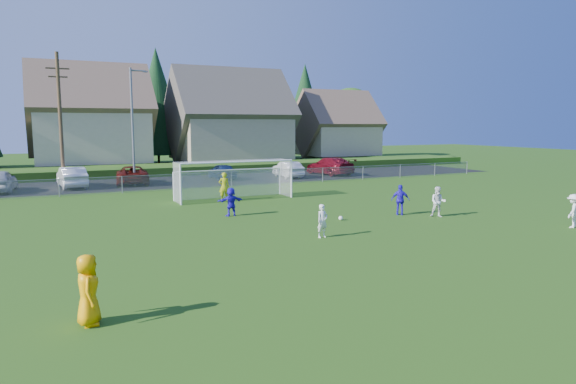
% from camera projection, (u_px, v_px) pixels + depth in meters
% --- Properties ---
extents(ground, '(160.00, 160.00, 0.00)m').
position_uv_depth(ground, '(384.00, 256.00, 18.61)').
color(ground, '#193D0C').
rests_on(ground, ground).
extents(asphalt_lot, '(60.00, 60.00, 0.00)m').
position_uv_depth(asphalt_lot, '(187.00, 181.00, 43.13)').
color(asphalt_lot, black).
rests_on(asphalt_lot, ground).
extents(grass_embankment, '(70.00, 6.00, 0.80)m').
position_uv_depth(grass_embankment, '(167.00, 169.00, 49.76)').
color(grass_embankment, '#1E420F').
rests_on(grass_embankment, ground).
extents(soccer_ball, '(0.22, 0.22, 0.22)m').
position_uv_depth(soccer_ball, '(341.00, 218.00, 25.55)').
color(soccer_ball, white).
rests_on(soccer_ball, ground).
extents(referee, '(0.61, 0.88, 1.72)m').
position_uv_depth(referee, '(88.00, 290.00, 12.13)').
color(referee, '#FFA305').
rests_on(referee, ground).
extents(player_white_a, '(0.57, 0.43, 1.42)m').
position_uv_depth(player_white_a, '(322.00, 221.00, 21.59)').
color(player_white_a, white).
rests_on(player_white_a, ground).
extents(player_white_b, '(0.97, 0.95, 1.58)m').
position_uv_depth(player_white_b, '(438.00, 202.00, 26.40)').
color(player_white_b, white).
rests_on(player_white_b, ground).
extents(player_white_c, '(1.15, 0.90, 1.57)m').
position_uv_depth(player_white_c, '(573.00, 211.00, 23.66)').
color(player_white_c, white).
rests_on(player_white_c, ground).
extents(player_blue_a, '(0.99, 0.87, 1.60)m').
position_uv_depth(player_blue_a, '(400.00, 200.00, 26.98)').
color(player_blue_a, '#2815CC').
rests_on(player_blue_a, ground).
extents(player_blue_b, '(1.41, 0.50, 1.50)m').
position_uv_depth(player_blue_b, '(231.00, 202.00, 26.70)').
color(player_blue_b, '#2815CC').
rests_on(player_blue_b, ground).
extents(goalkeeper, '(0.73, 0.56, 1.79)m').
position_uv_depth(goalkeeper, '(224.00, 187.00, 31.97)').
color(goalkeeper, yellow).
rests_on(goalkeeper, ground).
extents(car_b, '(2.05, 4.91, 1.58)m').
position_uv_depth(car_b, '(72.00, 177.00, 38.68)').
color(car_b, silver).
rests_on(car_b, ground).
extents(car_c, '(3.12, 5.54, 1.46)m').
position_uv_depth(car_c, '(132.00, 175.00, 41.04)').
color(car_c, '#511009').
rests_on(car_c, ground).
extents(car_e, '(1.65, 4.01, 1.36)m').
position_uv_depth(car_e, '(222.00, 171.00, 44.59)').
color(car_e, navy).
rests_on(car_e, ground).
extents(car_f, '(1.87, 4.45, 1.43)m').
position_uv_depth(car_f, '(288.00, 169.00, 46.20)').
color(car_f, silver).
rests_on(car_f, ground).
extents(car_g, '(2.81, 5.86, 1.65)m').
position_uv_depth(car_g, '(330.00, 166.00, 48.77)').
color(car_g, maroon).
rests_on(car_g, ground).
extents(soccer_goal, '(7.42, 1.90, 2.50)m').
position_uv_depth(soccer_goal, '(233.00, 174.00, 32.71)').
color(soccer_goal, white).
rests_on(soccer_goal, ground).
extents(chainlink_fence, '(52.06, 0.06, 1.20)m').
position_uv_depth(chainlink_fence, '(206.00, 180.00, 38.14)').
color(chainlink_fence, gray).
rests_on(chainlink_fence, ground).
extents(streetlight, '(1.38, 0.18, 9.00)m').
position_uv_depth(streetlight, '(133.00, 123.00, 39.23)').
color(streetlight, slate).
rests_on(streetlight, ground).
extents(utility_pole, '(1.60, 0.26, 10.00)m').
position_uv_depth(utility_pole, '(60.00, 119.00, 37.89)').
color(utility_pole, '#473321').
rests_on(utility_pole, ground).
extents(houses_row, '(53.90, 11.45, 13.27)m').
position_uv_depth(houses_row, '(167.00, 101.00, 56.37)').
color(houses_row, tan).
rests_on(houses_row, ground).
extents(tree_row, '(65.98, 12.36, 13.80)m').
position_uv_depth(tree_row, '(148.00, 106.00, 61.61)').
color(tree_row, '#382616').
rests_on(tree_row, ground).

